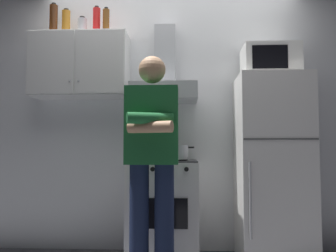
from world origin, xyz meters
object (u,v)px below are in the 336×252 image
object	(u,v)px
stove_oven	(164,209)
bottle_liquor_amber	(66,23)
bottle_canister_steel	(82,27)
bottle_soda_red	(97,21)
cooking_pot	(178,152)
upper_cabinet	(80,66)
microwave	(270,62)
range_hood	(165,81)
bottle_beer_brown	(106,21)
person_standing	(152,157)
bottle_rum_dark	(54,19)
refrigerator	(272,168)

from	to	relation	value
stove_oven	bottle_liquor_amber	bearing A→B (deg)	170.65
bottle_canister_steel	bottle_soda_red	size ratio (longest dim) A/B	0.66
cooking_pot	bottle_canister_steel	xyz separation A→B (m)	(-0.92, 0.26, 1.20)
upper_cabinet	cooking_pot	size ratio (longest dim) A/B	3.30
stove_oven	bottle_canister_steel	bearing A→B (deg)	169.95
microwave	bottle_soda_red	world-z (taller)	bottle_soda_red
microwave	range_hood	bearing A→B (deg)	173.54
cooking_pot	bottle_beer_brown	world-z (taller)	bottle_beer_brown
bottle_liquor_amber	bottle_canister_steel	bearing A→B (deg)	-5.87
stove_oven	cooking_pot	distance (m)	0.53
bottle_beer_brown	person_standing	bearing A→B (deg)	-54.37
microwave	bottle_rum_dark	distance (m)	2.06
refrigerator	bottle_beer_brown	size ratio (longest dim) A/B	6.42
cooking_pot	stove_oven	bearing A→B (deg)	137.51
person_standing	bottle_liquor_amber	size ratio (longest dim) A/B	6.10
range_hood	bottle_beer_brown	distance (m)	0.79
refrigerator	bottle_beer_brown	distance (m)	2.03
person_standing	bottle_rum_dark	bearing A→B (deg)	145.27
refrigerator	bottle_beer_brown	xyz separation A→B (m)	(-1.50, 0.09, 1.37)
refrigerator	person_standing	xyz separation A→B (m)	(-1.00, -0.61, 0.10)
cooking_pot	bottle_liquor_amber	world-z (taller)	bottle_liquor_amber
stove_oven	person_standing	xyz separation A→B (m)	(-0.05, -0.61, 0.47)
cooking_pot	bottle_canister_steel	world-z (taller)	bottle_canister_steel
range_hood	person_standing	world-z (taller)	range_hood
stove_oven	refrigerator	distance (m)	1.02
bottle_beer_brown	bottle_soda_red	distance (m)	0.10
stove_oven	microwave	size ratio (longest dim) A/B	1.82
stove_oven	cooking_pot	xyz separation A→B (m)	(0.13, -0.12, 0.50)
refrigerator	upper_cabinet	bearing A→B (deg)	175.93
refrigerator	bottle_liquor_amber	bearing A→B (deg)	175.30
range_hood	refrigerator	world-z (taller)	range_hood
upper_cabinet	range_hood	size ratio (longest dim) A/B	1.20
bottle_liquor_amber	bottle_beer_brown	xyz separation A→B (m)	(0.41, -0.06, -0.01)
stove_oven	bottle_liquor_amber	world-z (taller)	bottle_liquor_amber
upper_cabinet	stove_oven	distance (m)	1.55
refrigerator	bottle_beer_brown	bearing A→B (deg)	176.44
range_hood	bottle_rum_dark	xyz separation A→B (m)	(-1.06, -0.03, 0.60)
upper_cabinet	bottle_liquor_amber	size ratio (longest dim) A/B	3.35
range_hood	bottle_beer_brown	world-z (taller)	bottle_beer_brown
upper_cabinet	microwave	distance (m)	1.75
upper_cabinet	microwave	xyz separation A→B (m)	(1.75, -0.11, -0.01)
bottle_liquor_amber	bottle_rum_dark	distance (m)	0.12
cooking_pot	bottle_rum_dark	bearing A→B (deg)	169.91
bottle_liquor_amber	bottle_soda_red	xyz separation A→B (m)	(0.31, -0.03, 0.00)
upper_cabinet	bottle_soda_red	bearing A→B (deg)	0.28
person_standing	upper_cabinet	bearing A→B (deg)	135.74
person_standing	cooking_pot	world-z (taller)	person_standing
stove_oven	microwave	xyz separation A→B (m)	(0.95, 0.02, 1.31)
refrigerator	bottle_soda_red	distance (m)	2.12
bottle_canister_steel	microwave	bearing A→B (deg)	-3.99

